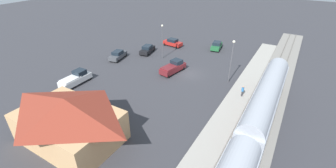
% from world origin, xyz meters
% --- Properties ---
extents(ground_plane, '(200.00, 200.00, 0.00)m').
position_xyz_m(ground_plane, '(0.00, 0.00, 0.00)').
color(ground_plane, '#38383D').
extents(railway_track, '(4.80, 70.00, 0.30)m').
position_xyz_m(railway_track, '(-14.00, 0.00, 0.09)').
color(railway_track, gray).
rests_on(railway_track, ground).
extents(platform, '(3.20, 46.00, 0.30)m').
position_xyz_m(platform, '(-10.00, 0.00, 0.15)').
color(platform, '#A8A399').
rests_on(platform, ground).
extents(station_building, '(11.83, 8.11, 5.55)m').
position_xyz_m(station_building, '(4.00, 22.00, 2.89)').
color(station_building, tan).
rests_on(station_building, ground).
extents(pedestrian_on_platform, '(0.36, 0.36, 1.71)m').
position_xyz_m(pedestrian_on_platform, '(-10.40, 3.20, 1.28)').
color(pedestrian_on_platform, '#333338').
rests_on(pedestrian_on_platform, platform).
extents(sedan_red, '(4.68, 2.65, 1.74)m').
position_xyz_m(sedan_red, '(9.58, -11.18, 0.88)').
color(sedan_red, red).
rests_on(sedan_red, ground).
extents(pickup_maroon, '(2.87, 5.66, 2.14)m').
position_xyz_m(pickup_maroon, '(2.62, 0.86, 1.03)').
color(pickup_maroon, maroon).
rests_on(pickup_maroon, ground).
extents(sedan_black, '(2.66, 4.77, 1.74)m').
position_xyz_m(sedan_black, '(12.09, -4.49, 0.88)').
color(sedan_black, black).
rests_on(sedan_black, ground).
extents(sedan_green, '(2.49, 4.72, 1.74)m').
position_xyz_m(sedan_green, '(-0.01, -14.40, 0.88)').
color(sedan_green, '#236638').
rests_on(sedan_green, ground).
extents(sedan_charcoal, '(2.68, 4.77, 1.74)m').
position_xyz_m(sedan_charcoal, '(15.39, 1.27, 0.88)').
color(sedan_charcoal, '#47494F').
rests_on(sedan_charcoal, ground).
extents(pickup_white, '(2.00, 5.41, 2.14)m').
position_xyz_m(pickup_white, '(14.23, 12.79, 1.03)').
color(pickup_white, white).
rests_on(pickup_white, ground).
extents(light_pole_near_platform, '(0.44, 0.44, 7.30)m').
position_xyz_m(light_pole_near_platform, '(-7.20, -0.50, 4.63)').
color(light_pole_near_platform, '#515156').
rests_on(light_pole_near_platform, ground).
extents(light_pole_lot_center, '(0.44, 0.44, 6.97)m').
position_xyz_m(light_pole_lot_center, '(7.77, -3.80, 4.45)').
color(light_pole_lot_center, '#515156').
rests_on(light_pole_lot_center, ground).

